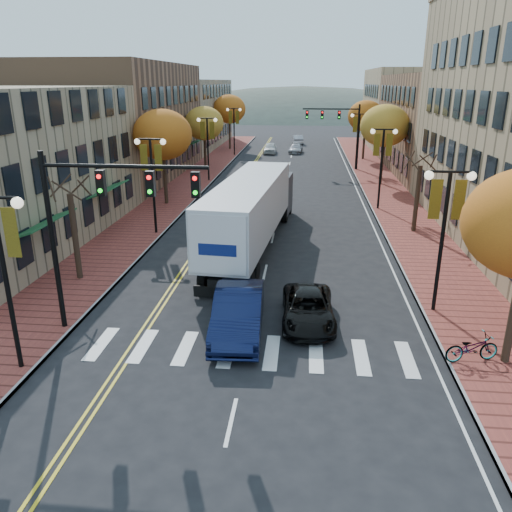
% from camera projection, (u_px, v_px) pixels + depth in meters
% --- Properties ---
extents(ground, '(200.00, 200.00, 0.00)m').
position_uv_depth(ground, '(240.00, 382.00, 16.30)').
color(ground, black).
rests_on(ground, ground).
extents(sidewalk_left, '(4.00, 85.00, 0.15)m').
position_uv_depth(sidewalk_left, '(190.00, 183.00, 47.63)').
color(sidewalk_left, brown).
rests_on(sidewalk_left, ground).
extents(sidewalk_right, '(4.00, 85.00, 0.15)m').
position_uv_depth(sidewalk_right, '(382.00, 187.00, 45.95)').
color(sidewalk_right, brown).
rests_on(sidewalk_right, ground).
extents(building_left_mid, '(12.00, 24.00, 11.00)m').
position_uv_depth(building_left_mid, '(117.00, 121.00, 49.86)').
color(building_left_mid, brown).
rests_on(building_left_mid, ground).
extents(building_left_far, '(12.00, 26.00, 9.50)m').
position_uv_depth(building_left_far, '(179.00, 114.00, 73.58)').
color(building_left_far, '#9E8966').
rests_on(building_left_far, ground).
extents(building_right_mid, '(15.00, 24.00, 10.00)m').
position_uv_depth(building_right_mid, '(466.00, 125.00, 52.35)').
color(building_right_mid, brown).
rests_on(building_right_mid, ground).
extents(building_right_far, '(15.00, 20.00, 11.00)m').
position_uv_depth(building_right_far, '(421.00, 109.00, 72.84)').
color(building_right_far, '#9E8966').
rests_on(building_right_far, ground).
extents(tree_left_a, '(0.28, 0.28, 4.20)m').
position_uv_depth(tree_left_a, '(75.00, 237.00, 23.90)').
color(tree_left_a, '#382619').
rests_on(tree_left_a, sidewalk_left).
extents(tree_left_b, '(4.48, 4.48, 7.21)m').
position_uv_depth(tree_left_b, '(163.00, 135.00, 37.87)').
color(tree_left_b, '#382619').
rests_on(tree_left_b, sidewalk_left).
extents(tree_left_c, '(4.16, 4.16, 6.69)m').
position_uv_depth(tree_left_c, '(204.00, 123.00, 53.02)').
color(tree_left_c, '#382619').
rests_on(tree_left_c, sidewalk_left).
extents(tree_left_d, '(4.61, 4.61, 7.42)m').
position_uv_depth(tree_left_d, '(229.00, 109.00, 69.74)').
color(tree_left_d, '#382619').
rests_on(tree_left_d, sidewalk_left).
extents(tree_right_b, '(0.28, 0.28, 4.20)m').
position_uv_depth(tree_right_b, '(417.00, 199.00, 31.61)').
color(tree_right_b, '#382619').
rests_on(tree_right_b, sidewalk_right).
extents(tree_right_c, '(4.48, 4.48, 7.21)m').
position_uv_depth(tree_right_c, '(385.00, 126.00, 45.58)').
color(tree_right_c, '#382619').
rests_on(tree_right_c, sidewalk_right).
extents(tree_right_d, '(4.35, 4.35, 7.00)m').
position_uv_depth(tree_right_d, '(366.00, 116.00, 60.65)').
color(tree_right_d, '#382619').
rests_on(tree_right_d, sidewalk_right).
extents(lamp_left_a, '(1.96, 0.36, 6.05)m').
position_uv_depth(lamp_left_a, '(1.00, 251.00, 15.58)').
color(lamp_left_a, black).
rests_on(lamp_left_a, ground).
extents(lamp_left_b, '(1.96, 0.36, 6.05)m').
position_uv_depth(lamp_left_b, '(152.00, 168.00, 30.60)').
color(lamp_left_b, black).
rests_on(lamp_left_b, ground).
extents(lamp_left_c, '(1.96, 0.36, 6.05)m').
position_uv_depth(lamp_left_c, '(208.00, 137.00, 47.50)').
color(lamp_left_c, black).
rests_on(lamp_left_c, ground).
extents(lamp_left_d, '(1.96, 0.36, 6.05)m').
position_uv_depth(lamp_left_d, '(234.00, 122.00, 64.40)').
color(lamp_left_d, black).
rests_on(lamp_left_d, ground).
extents(lamp_right_a, '(1.96, 0.36, 6.05)m').
position_uv_depth(lamp_right_a, '(445.00, 215.00, 19.81)').
color(lamp_right_a, black).
rests_on(lamp_right_a, ground).
extents(lamp_right_b, '(1.96, 0.36, 6.05)m').
position_uv_depth(lamp_right_b, '(382.00, 153.00, 36.71)').
color(lamp_right_b, black).
rests_on(lamp_right_b, ground).
extents(lamp_right_c, '(1.96, 0.36, 6.05)m').
position_uv_depth(lamp_right_c, '(359.00, 130.00, 53.61)').
color(lamp_right_c, black).
rests_on(lamp_right_c, ground).
extents(traffic_mast_near, '(6.10, 0.35, 7.00)m').
position_uv_depth(traffic_mast_near, '(99.00, 210.00, 17.99)').
color(traffic_mast_near, black).
rests_on(traffic_mast_near, ground).
extents(traffic_mast_far, '(6.10, 0.34, 7.00)m').
position_uv_depth(traffic_mast_far, '(340.00, 124.00, 53.59)').
color(traffic_mast_far, black).
rests_on(traffic_mast_far, ground).
extents(semi_truck, '(4.09, 16.93, 4.19)m').
position_uv_depth(semi_truck, '(254.00, 206.00, 28.86)').
color(semi_truck, black).
rests_on(semi_truck, ground).
extents(navy_sedan, '(2.12, 5.35, 1.73)m').
position_uv_depth(navy_sedan, '(238.00, 312.00, 19.25)').
color(navy_sedan, black).
rests_on(navy_sedan, ground).
extents(black_suv, '(2.23, 4.55, 1.24)m').
position_uv_depth(black_suv, '(308.00, 308.00, 20.15)').
color(black_suv, black).
rests_on(black_suv, ground).
extents(car_far_white, '(1.72, 4.21, 1.43)m').
position_uv_depth(car_far_white, '(270.00, 148.00, 67.68)').
color(car_far_white, silver).
rests_on(car_far_white, ground).
extents(car_far_silver, '(2.00, 4.27, 1.20)m').
position_uv_depth(car_far_silver, '(296.00, 149.00, 68.03)').
color(car_far_silver, '#98979E').
rests_on(car_far_silver, ground).
extents(car_far_oncoming, '(1.98, 4.33, 1.38)m').
position_uv_depth(car_far_oncoming, '(297.00, 139.00, 77.88)').
color(car_far_oncoming, '#A9A8AF').
rests_on(car_far_oncoming, ground).
extents(bicycle, '(2.03, 1.12, 1.01)m').
position_uv_depth(bicycle, '(472.00, 348.00, 17.12)').
color(bicycle, gray).
rests_on(bicycle, sidewalk_right).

